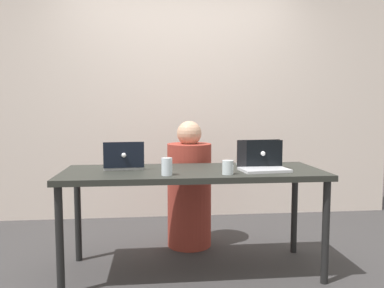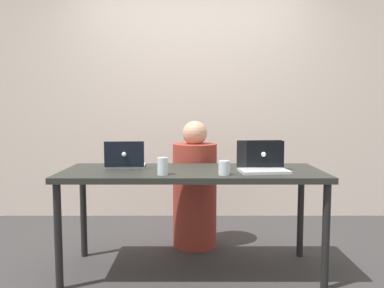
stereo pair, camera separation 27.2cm
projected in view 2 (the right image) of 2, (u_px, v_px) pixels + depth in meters
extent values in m
plane|color=#363434|center=(192.00, 271.00, 2.74)|extent=(12.00, 12.00, 0.00)
cube|color=beige|center=(192.00, 101.00, 4.10)|extent=(4.78, 0.10, 2.54)
cube|color=#282A25|center=(192.00, 173.00, 2.67)|extent=(1.84, 0.67, 0.04)
cylinder|color=black|center=(58.00, 237.00, 2.42)|extent=(0.05, 0.05, 0.71)
cylinder|color=black|center=(326.00, 237.00, 2.43)|extent=(0.05, 0.05, 0.71)
cylinder|color=black|center=(83.00, 213.00, 2.99)|extent=(0.05, 0.05, 0.71)
cylinder|color=black|center=(301.00, 213.00, 2.99)|extent=(0.05, 0.05, 0.71)
cylinder|color=#973529|center=(195.00, 195.00, 3.23)|extent=(0.40, 0.40, 0.89)
sphere|color=tan|center=(195.00, 133.00, 3.18)|extent=(0.21, 0.21, 0.21)
cube|color=silver|center=(264.00, 171.00, 2.57)|extent=(0.35, 0.25, 0.02)
cube|color=black|center=(259.00, 154.00, 2.67)|extent=(0.33, 0.05, 0.19)
sphere|color=white|center=(259.00, 153.00, 2.69)|extent=(0.03, 0.03, 0.03)
cube|color=silver|center=(260.00, 166.00, 2.78)|extent=(0.30, 0.21, 0.02)
cube|color=black|center=(263.00, 154.00, 2.66)|extent=(0.30, 0.01, 0.19)
sphere|color=white|center=(264.00, 154.00, 2.65)|extent=(0.03, 0.03, 0.03)
cube|color=silver|center=(126.00, 166.00, 2.80)|extent=(0.30, 0.22, 0.02)
cube|color=black|center=(124.00, 154.00, 2.69)|extent=(0.28, 0.03, 0.18)
sphere|color=white|center=(124.00, 154.00, 2.67)|extent=(0.03, 0.03, 0.03)
cylinder|color=silver|center=(163.00, 166.00, 2.46)|extent=(0.07, 0.07, 0.12)
cylinder|color=silver|center=(163.00, 170.00, 2.47)|extent=(0.06, 0.06, 0.06)
cylinder|color=silver|center=(224.00, 168.00, 2.46)|extent=(0.08, 0.08, 0.09)
cylinder|color=silver|center=(224.00, 171.00, 2.46)|extent=(0.07, 0.07, 0.05)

